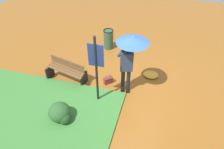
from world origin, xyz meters
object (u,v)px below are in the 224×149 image
(info_sign_post, at_px, (96,63))
(trash_bin, at_px, (108,39))
(person_with_umbrella, at_px, (130,51))
(park_bench, at_px, (66,70))
(handbag, at_px, (108,80))

(info_sign_post, xyz_separation_m, trash_bin, (-0.53, 3.02, -1.03))
(person_with_umbrella, bearing_deg, info_sign_post, -139.62)
(info_sign_post, bearing_deg, park_bench, 154.43)
(person_with_umbrella, distance_m, park_bench, 2.44)
(park_bench, height_order, trash_bin, trash_bin)
(info_sign_post, distance_m, handbag, 1.56)
(person_with_umbrella, height_order, handbag, person_with_umbrella)
(park_bench, distance_m, trash_bin, 2.51)
(handbag, bearing_deg, info_sign_post, -96.06)
(person_with_umbrella, bearing_deg, park_bench, -178.90)
(info_sign_post, xyz_separation_m, park_bench, (-1.34, 0.64, -1.04))
(info_sign_post, relative_size, trash_bin, 2.76)
(park_bench, bearing_deg, trash_bin, 71.00)
(park_bench, bearing_deg, person_with_umbrella, 1.10)
(person_with_umbrella, relative_size, info_sign_post, 0.89)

